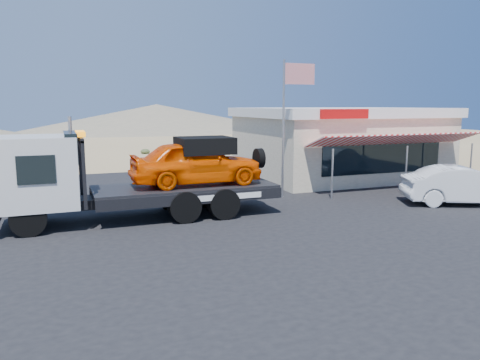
{
  "coord_description": "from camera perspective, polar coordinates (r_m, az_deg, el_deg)",
  "views": [
    {
      "loc": [
        -4.58,
        -13.91,
        4.08
      ],
      "look_at": [
        1.3,
        1.03,
        1.5
      ],
      "focal_mm": 35.0,
      "sensor_mm": 36.0,
      "label": 1
    }
  ],
  "objects": [
    {
      "name": "flagpole",
      "position": [
        20.72,
        5.91,
        8.21
      ],
      "size": [
        1.55,
        0.1,
        6.0
      ],
      "color": "#99999E",
      "rests_on": "asphalt_lot"
    },
    {
      "name": "asphalt_lot",
      "position": [
        18.59,
        -0.21,
        -3.52
      ],
      "size": [
        32.0,
        24.0,
        0.02
      ],
      "primitive_type": "cube",
      "color": "black",
      "rests_on": "ground"
    },
    {
      "name": "ground",
      "position": [
        15.2,
        -3.16,
        -6.46
      ],
      "size": [
        120.0,
        120.0,
        0.0
      ],
      "primitive_type": "plane",
      "color": "#9B8258",
      "rests_on": "ground"
    },
    {
      "name": "tow_truck",
      "position": [
        17.06,
        -12.5,
        0.95
      ],
      "size": [
        9.54,
        2.83,
        3.19
      ],
      "color": "black",
      "rests_on": "asphalt_lot"
    },
    {
      "name": "jerky_store",
      "position": [
        27.48,
        11.91,
        4.57
      ],
      "size": [
        10.4,
        9.97,
        3.9
      ],
      "color": "#BFB090",
      "rests_on": "asphalt_lot"
    },
    {
      "name": "distant_hills",
      "position": [
        69.28,
        -25.93,
        6.4
      ],
      "size": [
        126.0,
        48.0,
        4.2
      ],
      "color": "#726B59",
      "rests_on": "ground"
    },
    {
      "name": "white_sedan",
      "position": [
        21.32,
        25.61,
        -0.6
      ],
      "size": [
        5.06,
        3.53,
        1.58
      ],
      "primitive_type": "imported",
      "rotation": [
        0.0,
        0.0,
        1.14
      ],
      "color": "silver",
      "rests_on": "asphalt_lot"
    }
  ]
}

